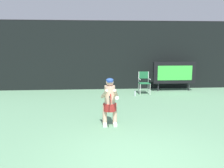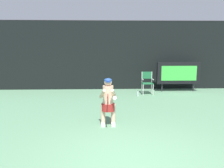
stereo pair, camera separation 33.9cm
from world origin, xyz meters
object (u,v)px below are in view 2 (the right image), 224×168
object	(u,v)px
scoreboard	(178,73)
tennis_player	(108,100)
tennis_racket	(108,99)
umpire_chair	(147,81)
water_bottle	(138,94)

from	to	relation	value
scoreboard	tennis_player	bearing A→B (deg)	-125.22
tennis_racket	scoreboard	bearing A→B (deg)	53.53
scoreboard	umpire_chair	distance (m)	1.85
tennis_player	tennis_racket	xyz separation A→B (m)	(-0.02, -0.53, 0.15)
tennis_player	tennis_racket	size ratio (longest dim) A/B	2.35
scoreboard	tennis_player	world-z (taller)	scoreboard
umpire_chair	tennis_racket	bearing A→B (deg)	-111.37
tennis_player	scoreboard	bearing A→B (deg)	54.78
scoreboard	tennis_racket	distance (m)	6.86
tennis_player	water_bottle	bearing A→B (deg)	70.39
umpire_chair	water_bottle	bearing A→B (deg)	-137.28
water_bottle	tennis_racket	bearing A→B (deg)	-107.72
tennis_player	umpire_chair	bearing A→B (deg)	66.62
scoreboard	water_bottle	world-z (taller)	scoreboard
tennis_racket	umpire_chair	bearing A→B (deg)	64.97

